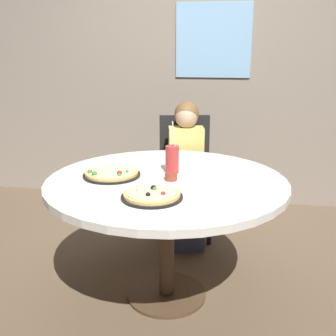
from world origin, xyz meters
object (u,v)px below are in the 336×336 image
Objects in this scene: diner_child at (186,182)px; sauce_bowl at (171,177)px; chair_wooden at (185,169)px; soda_cup at (172,159)px; dining_table at (166,193)px; pizza_veggie at (152,195)px; pizza_cheese at (112,173)px.

diner_child is 0.83m from sauce_bowl.
soda_cup reaches higher than chair_wooden.
soda_cup is (0.01, 0.13, 0.17)m from dining_table.
dining_table is 0.79m from diner_child.
diner_child is 0.72m from soda_cup.
pizza_cheese is (-0.30, 0.31, -0.00)m from pizza_veggie.
sauce_bowl is at bearing -2.48° from pizza_cheese.
chair_wooden is at bearing 92.07° from soda_cup.
soda_cup is at bearing -90.48° from diner_child.
diner_child is (0.02, 0.77, -0.18)m from dining_table.
soda_cup is (0.33, 0.13, 0.06)m from pizza_cheese.
chair_wooden is 1.02m from pizza_cheese.
chair_wooden is 3.09× the size of soda_cup.
chair_wooden reaches higher than pizza_cheese.
diner_child is 15.46× the size of sauce_bowl.
pizza_veggie is at bearing -45.68° from pizza_cheese.
dining_table is 0.21m from soda_cup.
soda_cup is (-0.01, -0.63, 0.35)m from diner_child.
pizza_veggie is (0.00, -1.26, 0.24)m from chair_wooden.
soda_cup is at bearing 96.95° from sauce_bowl.
dining_table is at bearing -94.51° from soda_cup.
chair_wooden is 0.19m from diner_child.
soda_cup reaches higher than dining_table.
sauce_bowl is (0.05, -0.96, 0.24)m from chair_wooden.
pizza_veggie is at bearing -93.43° from soda_cup.
pizza_veggie is (-0.02, -0.31, 0.10)m from dining_table.
sauce_bowl is (0.04, 0.30, 0.00)m from pizza_veggie.
pizza_veggie reaches higher than dining_table.
chair_wooden is at bearing 90.12° from pizza_veggie.
soda_cup is (0.03, -0.81, 0.30)m from chair_wooden.
dining_table is 19.35× the size of sauce_bowl.
pizza_veggie is 0.30m from sauce_bowl.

